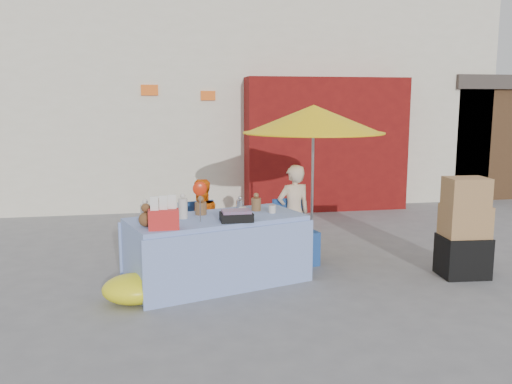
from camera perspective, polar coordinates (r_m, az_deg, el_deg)
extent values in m
plane|color=slate|center=(6.51, 0.08, -9.60)|extent=(80.00, 80.00, 0.00)
cube|color=silver|center=(13.10, -5.74, 9.93)|extent=(12.00, 5.00, 4.50)
cube|color=maroon|center=(10.81, 7.42, 4.98)|extent=(3.20, 0.60, 2.60)
cube|color=#4C331E|center=(14.30, 21.77, 5.05)|extent=(2.60, 3.00, 2.40)
cube|color=#3F3833|center=(14.28, 22.10, 10.46)|extent=(2.80, 3.20, 0.30)
cube|color=orange|center=(10.53, -11.14, 10.48)|extent=(0.32, 0.04, 0.20)
cube|color=orange|center=(10.58, -5.07, 10.08)|extent=(0.28, 0.04, 0.18)
cube|color=#839AD3|center=(6.45, -4.15, -6.10)|extent=(2.20, 1.46, 0.80)
cube|color=#839AD3|center=(6.05, -2.34, -7.40)|extent=(1.99, 0.65, 0.74)
cube|color=#839AD3|center=(6.88, -5.74, -5.37)|extent=(1.99, 0.65, 0.74)
cylinder|color=silver|center=(6.22, -11.55, -2.17)|extent=(0.15, 0.15, 0.19)
cylinder|color=brown|center=(6.38, -9.99, -1.92)|extent=(0.16, 0.16, 0.17)
cylinder|color=silver|center=(6.29, -7.71, -1.72)|extent=(0.13, 0.13, 0.23)
cylinder|color=brown|center=(6.49, -5.82, -1.72)|extent=(0.17, 0.17, 0.15)
cylinder|color=#B2B2B7|center=(6.73, -1.69, -1.38)|extent=(0.12, 0.12, 0.13)
cylinder|color=brown|center=(6.69, 0.02, -1.31)|extent=(0.15, 0.15, 0.16)
cylinder|color=silver|center=(6.43, -1.41, -2.03)|extent=(0.11, 0.11, 0.10)
cylinder|color=silver|center=(6.56, 1.71, -1.80)|extent=(0.11, 0.11, 0.10)
sphere|color=brown|center=(5.95, -11.50, -2.84)|extent=(0.16, 0.16, 0.16)
ellipsoid|color=red|center=(6.04, -5.94, 0.36)|extent=(0.17, 0.10, 0.16)
cube|color=red|center=(5.78, -9.70, -2.87)|extent=(0.35, 0.24, 0.21)
cube|color=black|center=(6.11, -2.08, -2.65)|extent=(0.42, 0.35, 0.10)
cube|color=#1F458E|center=(7.03, -5.72, -6.29)|extent=(0.57, 0.56, 0.45)
cube|color=#1F458E|center=(7.13, -6.32, -2.56)|extent=(0.48, 0.15, 0.40)
cube|color=#1F458E|center=(7.24, 4.24, -5.81)|extent=(0.57, 0.56, 0.45)
cube|color=#1F458E|center=(7.33, 3.47, -2.19)|extent=(0.48, 0.15, 0.40)
imported|color=orange|center=(7.09, -5.87, -3.25)|extent=(0.64, 0.55, 1.15)
imported|color=beige|center=(7.28, 3.98, -2.24)|extent=(0.54, 0.41, 1.31)
cylinder|color=gray|center=(7.44, 5.96, 0.69)|extent=(0.04, 0.04, 2.00)
cone|color=yellow|center=(7.36, 6.08, 7.64)|extent=(1.90, 1.90, 0.38)
cylinder|color=yellow|center=(7.36, 6.05, 6.24)|extent=(1.90, 1.90, 0.02)
cube|color=black|center=(7.18, 20.94, -6.32)|extent=(0.59, 0.50, 0.51)
cube|color=#AE7D4F|center=(7.07, 21.15, -2.85)|extent=(0.56, 0.45, 0.38)
cube|color=#AE7D4F|center=(6.98, 21.27, 0.03)|extent=(0.51, 0.40, 0.34)
ellipsoid|color=yellow|center=(6.02, -12.63, -9.89)|extent=(0.84, 0.75, 0.31)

